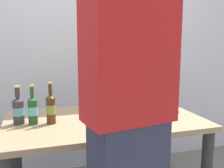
{
  "coord_description": "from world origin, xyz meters",
  "views": [
    {
      "loc": [
        -0.5,
        -1.78,
        1.3
      ],
      "look_at": [
        0.06,
        0.0,
        0.99
      ],
      "focal_mm": 41.97,
      "sensor_mm": 36.0,
      "label": 1
    }
  ],
  "objects_px": {
    "laptop": "(147,103)",
    "beer_bottle_dark": "(33,110)",
    "beer_bottle_amber": "(18,110)",
    "beer_bottle_brown": "(51,108)",
    "person_figure": "(128,117)"
  },
  "relations": [
    {
      "from": "laptop",
      "to": "person_figure",
      "type": "distance_m",
      "value": 0.93
    },
    {
      "from": "beer_bottle_brown",
      "to": "beer_bottle_dark",
      "type": "bearing_deg",
      "value": 171.02
    },
    {
      "from": "beer_bottle_amber",
      "to": "beer_bottle_brown",
      "type": "height_order",
      "value": "beer_bottle_brown"
    },
    {
      "from": "laptop",
      "to": "beer_bottle_dark",
      "type": "relative_size",
      "value": 1.43
    },
    {
      "from": "laptop",
      "to": "person_figure",
      "type": "xyz_separation_m",
      "value": [
        -0.47,
        -0.79,
        0.15
      ]
    },
    {
      "from": "beer_bottle_amber",
      "to": "beer_bottle_brown",
      "type": "xyz_separation_m",
      "value": [
        0.21,
        -0.05,
        0.01
      ]
    },
    {
      "from": "beer_bottle_amber",
      "to": "beer_bottle_brown",
      "type": "relative_size",
      "value": 0.92
    },
    {
      "from": "beer_bottle_amber",
      "to": "beer_bottle_dark",
      "type": "xyz_separation_m",
      "value": [
        0.09,
        -0.03,
        0.0
      ]
    },
    {
      "from": "laptop",
      "to": "beer_bottle_amber",
      "type": "bearing_deg",
      "value": -175.5
    },
    {
      "from": "laptop",
      "to": "beer_bottle_dark",
      "type": "height_order",
      "value": "beer_bottle_dark"
    },
    {
      "from": "laptop",
      "to": "person_figure",
      "type": "bearing_deg",
      "value": -120.77
    },
    {
      "from": "laptop",
      "to": "beer_bottle_amber",
      "type": "relative_size",
      "value": 1.46
    },
    {
      "from": "laptop",
      "to": "person_figure",
      "type": "height_order",
      "value": "person_figure"
    },
    {
      "from": "beer_bottle_amber",
      "to": "beer_bottle_brown",
      "type": "distance_m",
      "value": 0.22
    },
    {
      "from": "beer_bottle_brown",
      "to": "person_figure",
      "type": "relative_size",
      "value": 0.16
    }
  ]
}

